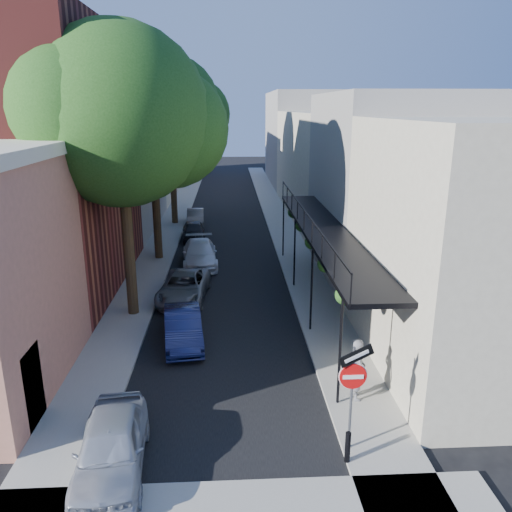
{
  "coord_description": "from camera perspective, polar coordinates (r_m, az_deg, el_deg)",
  "views": [
    {
      "loc": [
        0.26,
        -9.49,
        8.31
      ],
      "look_at": [
        1.26,
        8.98,
        2.8
      ],
      "focal_mm": 35.0,
      "sensor_mm": 36.0,
      "label": 1
    }
  ],
  "objects": [
    {
      "name": "parked_car_d",
      "position": [
        27.44,
        -6.43,
        0.28
      ],
      "size": [
        2.16,
        4.62,
        1.3
      ],
      "primitive_type": "imported",
      "rotation": [
        0.0,
        0.0,
        0.08
      ],
      "color": "silver",
      "rests_on": "ground"
    },
    {
      "name": "bollard",
      "position": [
        12.96,
        10.43,
        -20.68
      ],
      "size": [
        0.14,
        0.14,
        0.8
      ],
      "primitive_type": "cylinder",
      "color": "black",
      "rests_on": "sidewalk_right"
    },
    {
      "name": "parked_car_b",
      "position": [
        18.59,
        -8.34,
        -8.05
      ],
      "size": [
        1.77,
        3.88,
        1.23
      ],
      "primitive_type": "imported",
      "rotation": [
        0.0,
        0.0,
        0.13
      ],
      "color": "#161C46",
      "rests_on": "ground"
    },
    {
      "name": "road_surface",
      "position": [
        40.35,
        -3.4,
        4.68
      ],
      "size": [
        6.0,
        64.0,
        0.01
      ],
      "primitive_type": "cube",
      "color": "black",
      "rests_on": "ground"
    },
    {
      "name": "oak_near",
      "position": [
        20.08,
        -13.97,
        14.89
      ],
      "size": [
        7.48,
        6.8,
        11.42
      ],
      "color": "black",
      "rests_on": "ground"
    },
    {
      "name": "sign_post",
      "position": [
        12.54,
        11.03,
        -13.78
      ],
      "size": [
        0.89,
        0.17,
        2.99
      ],
      "color": "#595B60",
      "rests_on": "ground"
    },
    {
      "name": "parked_car_e",
      "position": [
        32.83,
        -7.14,
        2.87
      ],
      "size": [
        1.69,
        3.61,
        1.2
      ],
      "primitive_type": "imported",
      "rotation": [
        0.0,
        0.0,
        0.08
      ],
      "color": "black",
      "rests_on": "ground"
    },
    {
      "name": "parked_car_c",
      "position": [
        22.62,
        -8.23,
        -3.51
      ],
      "size": [
        2.37,
        4.49,
        1.2
      ],
      "primitive_type": "imported",
      "rotation": [
        0.0,
        0.0,
        -0.09
      ],
      "color": "slate",
      "rests_on": "ground"
    },
    {
      "name": "buildings_right",
      "position": [
        40.13,
        9.67,
        10.8
      ],
      "size": [
        9.8,
        55.0,
        10.0
      ],
      "color": "beige",
      "rests_on": "ground"
    },
    {
      "name": "buildings_left",
      "position": [
        39.57,
        -17.38,
        10.97
      ],
      "size": [
        10.1,
        59.1,
        12.0
      ],
      "color": "tan",
      "rests_on": "ground"
    },
    {
      "name": "sidewalk_left",
      "position": [
        40.57,
        -9.08,
        4.65
      ],
      "size": [
        2.0,
        64.0,
        0.12
      ],
      "primitive_type": "cube",
      "color": "gray",
      "rests_on": "ground"
    },
    {
      "name": "parked_car_a",
      "position": [
        13.0,
        -16.2,
        -20.19
      ],
      "size": [
        1.91,
        4.04,
        1.33
      ],
      "primitive_type": "imported",
      "rotation": [
        0.0,
        0.0,
        0.09
      ],
      "color": "#969CA6",
      "rests_on": "ground"
    },
    {
      "name": "ground",
      "position": [
        12.62,
        -3.86,
        -24.65
      ],
      "size": [
        160.0,
        160.0,
        0.0
      ],
      "primitive_type": "plane",
      "color": "black",
      "rests_on": "ground"
    },
    {
      "name": "pedestrian",
      "position": [
        15.09,
        11.53,
        -12.53
      ],
      "size": [
        0.45,
        0.69,
        1.87
      ],
      "primitive_type": "imported",
      "rotation": [
        0.0,
        0.0,
        1.58
      ],
      "color": "slate",
      "rests_on": "sidewalk_right"
    },
    {
      "name": "parked_car_f",
      "position": [
        37.09,
        -6.93,
        4.43
      ],
      "size": [
        1.39,
        3.54,
        1.15
      ],
      "primitive_type": "imported",
      "rotation": [
        0.0,
        0.0,
        0.05
      ],
      "color": "slate",
      "rests_on": "ground"
    },
    {
      "name": "oak_far",
      "position": [
        36.93,
        -9.07,
        16.31
      ],
      "size": [
        7.7,
        7.0,
        11.9
      ],
      "color": "black",
      "rests_on": "ground"
    },
    {
      "name": "oak_mid",
      "position": [
        27.99,
        -10.95,
        13.73
      ],
      "size": [
        6.6,
        6.0,
        10.2
      ],
      "color": "black",
      "rests_on": "ground"
    },
    {
      "name": "sidewalk_right",
      "position": [
        40.51,
        2.28,
        4.83
      ],
      "size": [
        2.0,
        64.0,
        0.12
      ],
      "primitive_type": "cube",
      "color": "gray",
      "rests_on": "ground"
    }
  ]
}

